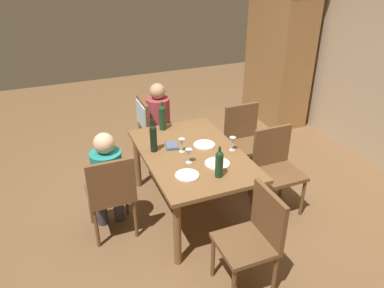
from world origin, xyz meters
TOP-DOWN VIEW (x-y plane):
  - ground_plane at (0.00, 0.00)m, footprint 10.00×10.00m
  - armoire_cabinet at (-1.86, 2.24)m, footprint 1.18×0.62m
  - dining_table at (0.00, 0.00)m, footprint 1.51×0.98m
  - chair_left_end at (-1.14, -0.12)m, footprint 0.44×0.46m
  - chair_near at (0.09, -0.87)m, footprint 0.44×0.44m
  - chair_right_end at (1.14, 0.09)m, footprint 0.44×0.44m
  - chair_far_right at (0.25, 0.87)m, footprint 0.44×0.44m
  - chair_far_left at (-0.43, 0.87)m, footprint 0.44×0.44m
  - person_woman_host at (-1.14, 0.03)m, footprint 0.29×0.34m
  - person_man_bearded at (-0.03, -0.87)m, footprint 0.34×0.29m
  - wine_bottle_tall_green at (-0.64, -0.10)m, footprint 0.08×0.08m
  - wine_bottle_dark_red at (0.50, 0.06)m, footprint 0.07×0.07m
  - wine_bottle_short_olive at (-0.18, -0.35)m, footprint 0.07×0.07m
  - wine_glass_near_left at (0.11, 0.41)m, footprint 0.07×0.07m
  - wine_glass_centre at (-0.06, -0.09)m, footprint 0.07×0.07m
  - wine_glass_near_right at (0.17, -0.11)m, footprint 0.07×0.07m
  - dinner_plate_host at (-0.10, 0.18)m, footprint 0.23×0.23m
  - dinner_plate_guest_left at (0.31, 0.14)m, footprint 0.25×0.25m
  - dinner_plate_guest_right at (0.39, -0.21)m, footprint 0.23×0.23m
  - folded_napkin at (-0.19, -0.15)m, footprint 0.18×0.15m
  - handbag at (0.01, 0.87)m, footprint 0.19×0.30m

SIDE VIEW (x-z plane):
  - ground_plane at x=0.00m, z-range 0.00..0.00m
  - handbag at x=0.01m, z-range 0.00..0.22m
  - chair_near at x=0.09m, z-range 0.07..0.99m
  - chair_right_end at x=1.14m, z-range 0.07..0.99m
  - chair_far_right at x=0.25m, z-range 0.07..0.99m
  - chair_far_left at x=-0.43m, z-range 0.07..0.99m
  - chair_left_end at x=-1.14m, z-range 0.13..1.05m
  - dining_table at x=0.00m, z-range 0.28..1.00m
  - person_woman_host at x=-1.14m, z-range 0.09..1.20m
  - person_man_bearded at x=-0.03m, z-range 0.09..1.20m
  - dinner_plate_host at x=-0.10m, z-range 0.73..0.74m
  - dinner_plate_guest_left at x=0.31m, z-range 0.73..0.74m
  - dinner_plate_guest_right at x=0.39m, z-range 0.73..0.74m
  - folded_napkin at x=-0.19m, z-range 0.73..0.76m
  - wine_glass_near_left at x=0.11m, z-range 0.76..0.91m
  - wine_glass_centre at x=-0.06m, z-range 0.76..0.91m
  - wine_glass_near_right at x=0.17m, z-range 0.76..0.91m
  - wine_bottle_dark_red at x=0.50m, z-range 0.71..1.02m
  - wine_bottle_tall_green at x=-0.64m, z-range 0.71..1.05m
  - wine_bottle_short_olive at x=-0.18m, z-range 0.71..1.06m
  - armoire_cabinet at x=-1.86m, z-range 0.01..2.19m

